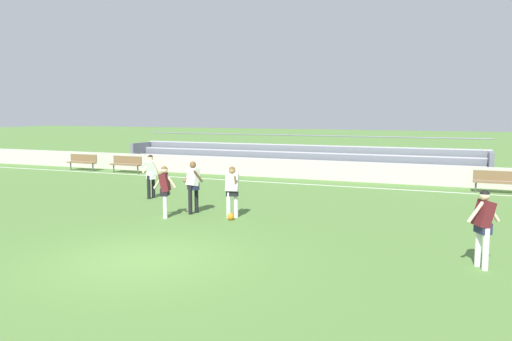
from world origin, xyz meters
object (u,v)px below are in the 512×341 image
at_px(player_white_deep_cover, 193,182).
at_px(player_white_wide_right, 151,172).
at_px(bleacher_stand, 294,158).
at_px(bench_far_right, 126,163).
at_px(player_dark_on_ball, 165,187).
at_px(bench_near_bin, 82,161).
at_px(soccer_ball, 231,217).
at_px(bench_far_left, 497,180).
at_px(player_white_challenging, 232,187).
at_px(player_dark_trailing_run, 483,222).

bearing_deg(player_white_deep_cover, player_white_wide_right, 146.43).
bearing_deg(bleacher_stand, player_white_deep_cover, -88.18).
height_order(bench_far_right, player_dark_on_ball, player_dark_on_ball).
height_order(bleacher_stand, bench_near_bin, bleacher_stand).
bearing_deg(soccer_ball, bench_far_left, 48.13).
bearing_deg(bench_far_left, bleacher_stand, 160.51).
height_order(bench_far_right, bench_near_bin, same).
relative_size(bleacher_stand, bench_far_left, 10.84).
xyz_separation_m(bleacher_stand, player_white_challenging, (1.82, -11.86, 0.15)).
height_order(bench_far_left, soccer_ball, bench_far_left).
xyz_separation_m(bench_near_bin, player_white_deep_cover, (11.68, -8.28, 0.48)).
distance_m(bleacher_stand, bench_far_right, 9.03).
bearing_deg(player_dark_trailing_run, bench_far_left, 85.57).
xyz_separation_m(bench_far_right, player_white_wide_right, (5.80, -6.34, 0.45)).
distance_m(player_dark_on_ball, player_dark_trailing_run, 9.24).
height_order(bench_far_right, bench_far_left, same).
relative_size(bench_far_right, bench_far_left, 1.00).
height_order(bench_near_bin, player_white_wide_right, player_white_wide_right).
height_order(player_dark_on_ball, soccer_ball, player_dark_on_ball).
xyz_separation_m(bleacher_stand, bench_near_bin, (-11.31, -3.45, -0.26)).
xyz_separation_m(bleacher_stand, soccer_ball, (1.93, -12.19, -0.70)).
bearing_deg(player_white_wide_right, bench_far_left, 27.29).
xyz_separation_m(bench_near_bin, player_dark_on_ball, (11.17, -9.17, 0.41)).
relative_size(bench_far_left, player_white_deep_cover, 1.05).
bearing_deg(player_dark_trailing_run, player_dark_on_ball, 168.01).
xyz_separation_m(bench_far_right, soccer_ball, (10.27, -8.74, -0.44)).
distance_m(player_white_challenging, player_dark_trailing_run, 7.57).
distance_m(bench_far_right, player_dark_on_ball, 12.31).
bearing_deg(soccer_ball, player_dark_trailing_run, -18.59).
bearing_deg(bench_near_bin, player_white_wide_right, -35.90).
distance_m(player_dark_on_ball, soccer_ball, 2.27).
distance_m(player_white_deep_cover, player_white_wide_right, 3.50).
height_order(bench_near_bin, player_white_deep_cover, player_white_deep_cover).
bearing_deg(bench_near_bin, player_white_deep_cover, -35.33).
bearing_deg(bench_far_right, bleacher_stand, 22.48).
relative_size(bench_near_bin, player_white_wide_right, 1.07).
bearing_deg(player_white_challenging, player_white_wide_right, 154.75).
relative_size(player_white_challenging, player_dark_on_ball, 1.00).
distance_m(bleacher_stand, player_dark_trailing_run, 17.05).
distance_m(bench_far_left, player_white_wide_right, 13.85).
relative_size(player_white_deep_cover, player_white_challenging, 1.06).
height_order(player_dark_on_ball, player_dark_trailing_run, player_dark_trailing_run).
bearing_deg(bleacher_stand, player_white_wide_right, -104.54).
xyz_separation_m(player_dark_trailing_run, soccer_ball, (-6.97, 2.35, -0.90)).
xyz_separation_m(bleacher_stand, player_dark_on_ball, (-0.14, -12.62, 0.15)).
relative_size(player_dark_on_ball, player_white_wide_right, 0.97).
distance_m(bench_near_bin, player_white_challenging, 15.60).
bearing_deg(bench_far_right, soccer_ball, -40.40).
relative_size(bleacher_stand, bench_near_bin, 10.84).
bearing_deg(player_white_wide_right, player_white_challenging, -25.25).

